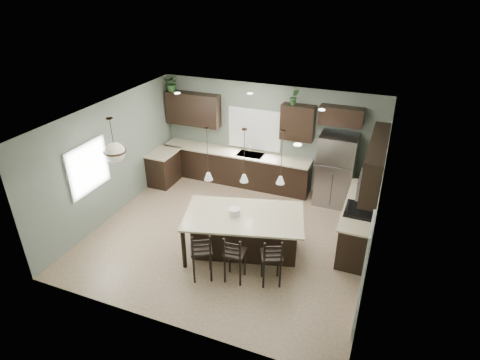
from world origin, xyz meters
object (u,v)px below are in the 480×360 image
(bar_stool_right, at_px, (271,260))
(bar_stool_center, at_px, (235,257))
(refrigerator, at_px, (336,170))
(bar_stool_left, at_px, (202,254))
(kitchen_island, at_px, (244,234))
(serving_dish, at_px, (234,212))
(plant_back_left, at_px, (172,83))

(bar_stool_right, bearing_deg, bar_stool_center, 169.94)
(refrigerator, height_order, bar_stool_left, refrigerator)
(refrigerator, height_order, bar_stool_right, refrigerator)
(kitchen_island, distance_m, bar_stool_right, 1.06)
(bar_stool_center, height_order, bar_stool_right, bar_stool_right)
(refrigerator, bearing_deg, bar_stool_right, -99.26)
(bar_stool_right, bearing_deg, serving_dish, 123.97)
(kitchen_island, xyz_separation_m, bar_stool_right, (0.82, -0.68, 0.07))
(kitchen_island, bearing_deg, bar_stool_left, -129.80)
(bar_stool_right, bearing_deg, plant_back_left, 113.90)
(bar_stool_left, relative_size, bar_stool_center, 1.04)
(serving_dish, bearing_deg, bar_stool_center, -67.08)
(plant_back_left, bearing_deg, bar_stool_right, -41.97)
(serving_dish, bearing_deg, kitchen_island, 15.07)
(kitchen_island, bearing_deg, bar_stool_center, -95.46)
(bar_stool_left, bearing_deg, refrigerator, 34.78)
(refrigerator, xyz_separation_m, bar_stool_right, (-0.56, -3.46, -0.40))
(refrigerator, relative_size, plant_back_left, 4.08)
(bar_stool_right, bearing_deg, bar_stool_left, 170.77)
(kitchen_island, distance_m, bar_stool_left, 1.13)
(serving_dish, height_order, bar_stool_right, serving_dish)
(bar_stool_center, bearing_deg, serving_dish, 107.96)
(serving_dish, height_order, plant_back_left, plant_back_left)
(serving_dish, bearing_deg, bar_stool_left, -105.97)
(serving_dish, bearing_deg, refrigerator, 60.93)
(refrigerator, bearing_deg, kitchen_island, -116.42)
(bar_stool_right, distance_m, plant_back_left, 5.86)
(kitchen_island, bearing_deg, bar_stool_right, -54.88)
(bar_stool_center, xyz_separation_m, bar_stool_right, (0.67, 0.17, 0.01))
(kitchen_island, distance_m, serving_dish, 0.57)
(refrigerator, bearing_deg, bar_stool_left, -115.97)
(bar_stool_left, bearing_deg, kitchen_island, 36.02)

